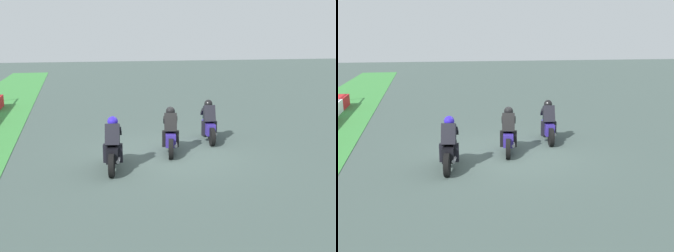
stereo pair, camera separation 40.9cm
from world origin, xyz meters
TOP-DOWN VIEW (x-y plane):
  - ground_plane at (0.00, 0.00)m, footprint 120.00×120.00m
  - rider_lane_a at (1.27, -1.77)m, footprint 2.03×0.61m
  - rider_lane_b at (0.17, -0.02)m, footprint 2.01×0.66m
  - rider_lane_c at (-0.98, 1.99)m, footprint 2.03×0.62m

SIDE VIEW (x-z plane):
  - ground_plane at x=0.00m, z-range 0.00..0.00m
  - rider_lane_a at x=1.27m, z-range -0.13..1.38m
  - rider_lane_b at x=0.17m, z-range -0.13..1.38m
  - rider_lane_c at x=-0.98m, z-range -0.13..1.38m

